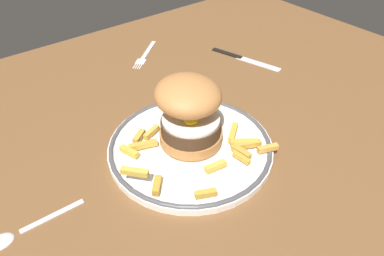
% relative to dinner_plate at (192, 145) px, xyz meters
% --- Properties ---
extents(ground_plane, '(1.37, 1.06, 0.04)m').
position_rel_dinner_plate_xyz_m(ground_plane, '(-0.00, 0.01, -0.03)').
color(ground_plane, brown).
extents(dinner_plate, '(0.28, 0.28, 0.02)m').
position_rel_dinner_plate_xyz_m(dinner_plate, '(0.00, 0.00, 0.00)').
color(dinner_plate, white).
rests_on(dinner_plate, ground_plane).
extents(burger, '(0.14, 0.14, 0.11)m').
position_rel_dinner_plate_xyz_m(burger, '(0.00, 0.01, 0.06)').
color(burger, '#B8783F').
rests_on(burger, dinner_plate).
extents(fries_pile, '(0.24, 0.21, 0.03)m').
position_rel_dinner_plate_xyz_m(fries_pile, '(0.01, -0.01, 0.01)').
color(fries_pile, gold).
rests_on(fries_pile, dinner_plate).
extents(fork, '(0.12, 0.10, 0.00)m').
position_rel_dinner_plate_xyz_m(fork, '(0.12, 0.34, -0.01)').
color(fork, silver).
rests_on(fork, ground_plane).
extents(knife, '(0.06, 0.18, 0.01)m').
position_rel_dinner_plate_xyz_m(knife, '(0.29, 0.18, -0.01)').
color(knife, black).
rests_on(knife, ground_plane).
extents(spoon, '(0.13, 0.03, 0.01)m').
position_rel_dinner_plate_xyz_m(spoon, '(-0.29, 0.01, -0.00)').
color(spoon, silver).
rests_on(spoon, ground_plane).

